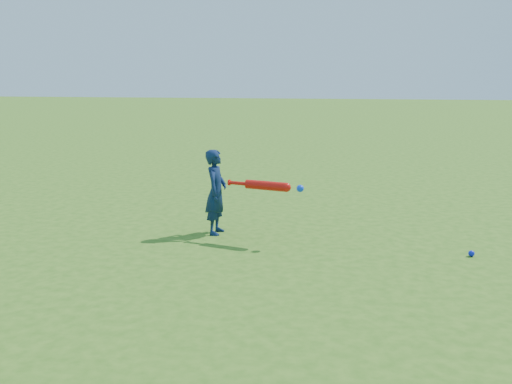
% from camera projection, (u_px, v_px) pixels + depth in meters
% --- Properties ---
extents(ground, '(80.00, 80.00, 0.00)m').
position_uv_depth(ground, '(229.00, 226.00, 6.88)').
color(ground, '#356518').
rests_on(ground, ground).
extents(child, '(0.24, 0.36, 0.97)m').
position_uv_depth(child, '(216.00, 192.00, 6.49)').
color(child, '#0E1F42').
rests_on(child, ground).
extents(ground_ball_blue, '(0.06, 0.06, 0.06)m').
position_uv_depth(ground_ball_blue, '(471.00, 253.00, 5.73)').
color(ground_ball_blue, '#0B1AC7').
rests_on(ground_ball_blue, ground).
extents(bat_swing, '(0.87, 0.27, 0.10)m').
position_uv_depth(bat_swing, '(270.00, 186.00, 6.14)').
color(bat_swing, red).
rests_on(bat_swing, ground).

